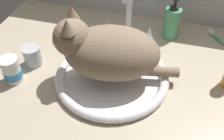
% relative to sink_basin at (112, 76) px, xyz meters
% --- Properties ---
extents(countertop, '(1.13, 0.73, 0.03)m').
position_rel_sink_basin_xyz_m(countertop, '(0.03, 0.04, -0.03)').
color(countertop, '#B7A88E').
rests_on(countertop, ground).
extents(sink_basin, '(0.37, 0.37, 0.03)m').
position_rel_sink_basin_xyz_m(sink_basin, '(0.00, 0.00, 0.00)').
color(sink_basin, white).
rests_on(sink_basin, countertop).
extents(faucet, '(0.19, 0.12, 0.22)m').
position_rel_sink_basin_xyz_m(faucet, '(0.00, 0.23, 0.07)').
color(faucet, silver).
rests_on(faucet, countertop).
extents(cat, '(0.38, 0.23, 0.21)m').
position_rel_sink_basin_xyz_m(cat, '(-0.02, -0.00, 0.10)').
color(cat, '#8C755B').
rests_on(cat, sink_basin).
extents(soap_pump_bottle, '(0.06, 0.06, 0.17)m').
position_rel_sink_basin_xyz_m(soap_pump_bottle, '(0.16, 0.29, 0.05)').
color(soap_pump_bottle, '#4C9E70').
rests_on(soap_pump_bottle, countertop).
extents(pill_bottle, '(0.06, 0.06, 0.09)m').
position_rel_sink_basin_xyz_m(pill_bottle, '(-0.30, -0.09, 0.03)').
color(pill_bottle, white).
rests_on(pill_bottle, countertop).
extents(metal_jar, '(0.06, 0.06, 0.07)m').
position_rel_sink_basin_xyz_m(metal_jar, '(-0.28, 0.00, 0.02)').
color(metal_jar, '#B2B5BA').
rests_on(metal_jar, countertop).
extents(toothbrush, '(0.11, 0.13, 0.02)m').
position_rel_sink_basin_xyz_m(toothbrush, '(0.35, 0.30, -0.01)').
color(toothbrush, '#3FB266').
rests_on(toothbrush, countertop).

